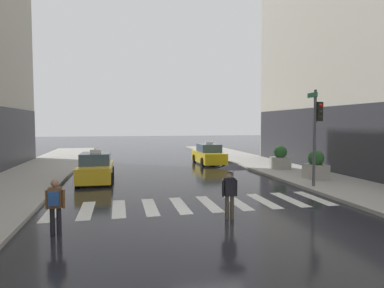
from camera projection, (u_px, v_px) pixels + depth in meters
name	position (u px, v px, depth m)	size (l,w,h in m)	color
ground_plane	(216.00, 227.00, 10.53)	(160.00, 160.00, 0.00)	black
crosswalk_markings	(195.00, 204.00, 13.46)	(11.30, 2.80, 0.01)	silver
traffic_light_pole	(317.00, 124.00, 16.52)	(0.44, 0.84, 4.80)	#47474C
taxi_lead	(96.00, 169.00, 18.90)	(1.96, 4.56, 1.80)	gold
taxi_second	(209.00, 155.00, 27.15)	(1.98, 4.56, 1.80)	yellow
pedestrian_with_umbrella	(232.00, 175.00, 11.30)	(0.96, 0.96, 1.94)	#473D33
pedestrian_with_backpack	(55.00, 203.00, 9.64)	(0.55, 0.43, 1.65)	black
planter_near_corner	(316.00, 166.00, 18.93)	(1.10, 1.10, 1.60)	#A8A399
planter_mid_block	(280.00, 158.00, 23.05)	(1.10, 1.10, 1.60)	#A8A399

